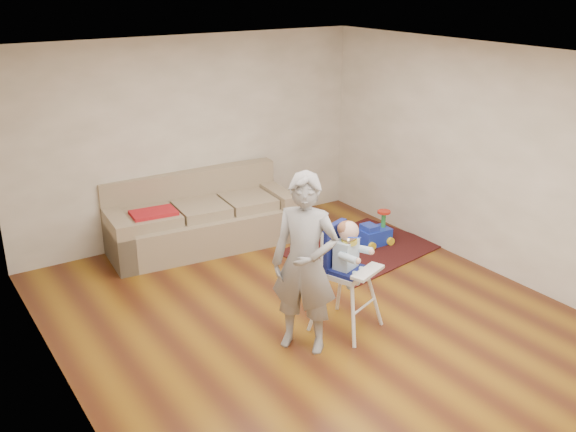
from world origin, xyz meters
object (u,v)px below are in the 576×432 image
toy_ball (336,262)px  high_chair (347,278)px  sofa (200,213)px  adult (305,264)px  side_table (137,236)px  ride_on_toy (375,228)px

toy_ball → high_chair: 1.51m
sofa → adult: bearing=-89.8°
side_table → adult: size_ratio=0.27×
side_table → ride_on_toy: side_table is taller
toy_ball → adult: bearing=-136.8°
high_chair → adult: size_ratio=0.67×
side_table → high_chair: bearing=-69.6°
side_table → adult: bearing=-79.6°
sofa → side_table: (-0.80, 0.24, -0.23)m
sofa → side_table: 0.86m
side_table → ride_on_toy: 3.13m
ride_on_toy → adult: (-2.20, -1.53, 0.64)m
sofa → side_table: bearing=168.8°
side_table → ride_on_toy: (2.75, -1.49, -0.00)m
toy_ball → high_chair: size_ratio=0.11×
sofa → toy_ball: size_ratio=18.87×
ride_on_toy → high_chair: bearing=-136.7°
side_table → toy_ball: bearing=-43.2°
ride_on_toy → side_table: bearing=153.0°
sofa → side_table: sofa is taller
ride_on_toy → toy_ball: ride_on_toy is taller
side_table → adult: (0.55, -3.02, 0.64)m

